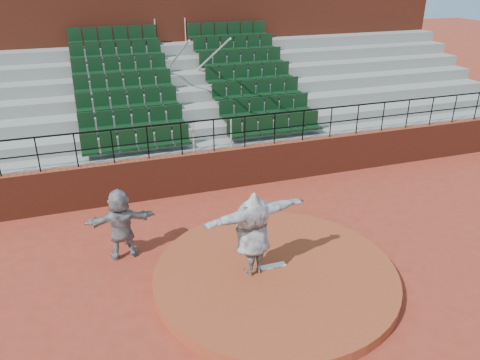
% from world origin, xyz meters
% --- Properties ---
extents(ground, '(90.00, 90.00, 0.00)m').
position_xyz_m(ground, '(0.00, 0.00, 0.00)').
color(ground, maroon).
rests_on(ground, ground).
extents(pitchers_mound, '(5.50, 5.50, 0.25)m').
position_xyz_m(pitchers_mound, '(0.00, 0.00, 0.12)').
color(pitchers_mound, '#993E22').
rests_on(pitchers_mound, ground).
extents(pitching_rubber, '(0.60, 0.15, 0.03)m').
position_xyz_m(pitching_rubber, '(0.00, 0.15, 0.27)').
color(pitching_rubber, white).
rests_on(pitching_rubber, pitchers_mound).
extents(boundary_wall, '(24.00, 0.30, 1.30)m').
position_xyz_m(boundary_wall, '(0.00, 5.00, 0.65)').
color(boundary_wall, maroon).
rests_on(boundary_wall, ground).
extents(wall_railing, '(24.04, 0.05, 1.03)m').
position_xyz_m(wall_railing, '(0.00, 5.00, 2.03)').
color(wall_railing, black).
rests_on(wall_railing, boundary_wall).
extents(seating_deck, '(24.00, 5.97, 4.63)m').
position_xyz_m(seating_deck, '(0.00, 8.65, 1.44)').
color(seating_deck, gray).
rests_on(seating_deck, ground).
extents(press_box_facade, '(24.00, 3.00, 7.10)m').
position_xyz_m(press_box_facade, '(0.00, 12.60, 3.55)').
color(press_box_facade, maroon).
rests_on(press_box_facade, ground).
extents(pitcher, '(2.53, 1.08, 1.99)m').
position_xyz_m(pitcher, '(-0.51, 0.12, 1.25)').
color(pitcher, black).
rests_on(pitcher, pitchers_mound).
extents(fielder, '(1.67, 0.56, 1.79)m').
position_xyz_m(fielder, '(-3.15, 2.07, 0.90)').
color(fielder, black).
rests_on(fielder, ground).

